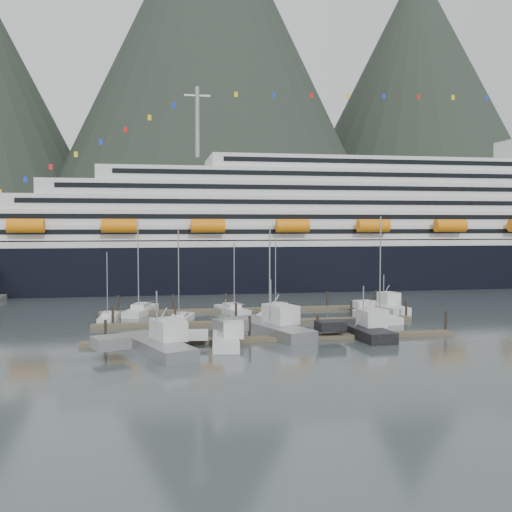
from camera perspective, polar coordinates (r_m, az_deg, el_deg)
The scene contains 19 objects.
ground at distance 87.63m, azimuth 3.68°, elevation -6.68°, with size 1600.00×1600.00×0.00m, color #4D5A5B.
mountains at distance 692.63m, azimuth -3.54°, elevation 15.39°, with size 870.00×440.00×420.00m.
cruise_ship at distance 147.72m, azimuth 10.14°, elevation 1.91°, with size 210.00×30.40×50.30m.
dock_near at distance 76.97m, azimuth 1.80°, elevation -7.79°, with size 48.18×2.28×3.20m.
dock_mid at distance 89.56m, azimuth 0.14°, elevation -6.26°, with size 48.18×2.28×3.20m.
dock_far at distance 102.24m, azimuth -1.10°, elevation -5.10°, with size 48.18×2.28×3.20m.
sailboat_a at distance 94.69m, azimuth -13.87°, elevation -5.79°, with size 2.87×8.07×10.96m.
sailboat_b at distance 90.70m, azimuth -7.22°, elevation -6.09°, with size 4.85×9.89×14.71m.
sailboat_c at distance 96.34m, azimuth 1.45°, elevation -5.53°, with size 6.34×10.18×14.90m.
sailboat_d at distance 87.94m, azimuth 1.21°, elevation -6.37°, with size 3.01×9.97×13.50m.
sailboat_e at distance 100.97m, azimuth -10.92°, elevation -5.18°, with size 5.91×11.46×15.91m.
sailboat_f at distance 100.00m, azimuth -2.30°, elevation -5.22°, with size 5.24×9.72×12.26m.
sailboat_g at distance 102.18m, azimuth 1.97°, elevation -5.05°, with size 5.90×9.81×13.59m.
sailboat_h at distance 94.48m, azimuth 11.35°, elevation -5.74°, with size 5.03×10.70×16.51m.
trawler_a at distance 70.34m, azimuth -9.53°, elevation -8.31°, with size 11.88×14.72×7.89m.
trawler_b at distance 73.42m, azimuth -2.99°, elevation -7.92°, with size 7.46×9.78×6.13m.
trawler_c at distance 80.78m, azimuth 1.29°, elevation -6.78°, with size 12.85×16.35×8.19m.
trawler_d at distance 80.61m, azimuth 10.07°, elevation -6.90°, with size 9.37×12.62×7.34m.
trawler_e at distance 103.25m, azimuth 11.98°, elevation -4.76°, with size 8.70×11.18×6.93m.
Camera 1 is at (-19.94, -84.05, 14.72)m, focal length 42.00 mm.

